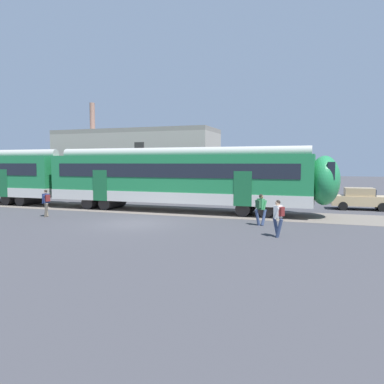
# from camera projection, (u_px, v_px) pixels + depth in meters

# --- Properties ---
(ground_plane) EXTENTS (160.00, 160.00, 0.00)m
(ground_plane) POSITION_uv_depth(u_px,v_px,m) (134.00, 224.00, 20.33)
(ground_plane) COLOR #38383D
(track_bed) EXTENTS (80.00, 4.40, 0.01)m
(track_bed) POSITION_uv_depth(u_px,v_px,m) (45.00, 205.00, 29.17)
(track_bed) COLOR #605951
(track_bed) RESTS_ON ground
(commuter_train) EXTENTS (38.05, 3.07, 4.73)m
(commuter_train) POSITION_uv_depth(u_px,v_px,m) (70.00, 177.00, 28.16)
(commuter_train) COLOR #B7B7B2
(commuter_train) RESTS_ON ground
(pedestrian_navy) EXTENTS (0.59, 0.63, 1.67)m
(pedestrian_navy) POSITION_uv_depth(u_px,v_px,m) (46.00, 201.00, 22.76)
(pedestrian_navy) COLOR #6B6051
(pedestrian_navy) RESTS_ON ground
(pedestrian_green) EXTENTS (0.67, 0.54, 1.67)m
(pedestrian_green) POSITION_uv_depth(u_px,v_px,m) (260.00, 207.00, 19.60)
(pedestrian_green) COLOR navy
(pedestrian_green) RESTS_ON ground
(pedestrian_white) EXTENTS (0.57, 0.65, 1.67)m
(pedestrian_white) POSITION_uv_depth(u_px,v_px,m) (278.00, 215.00, 16.54)
(pedestrian_white) COLOR navy
(pedestrian_white) RESTS_ON ground
(parked_car_tan) EXTENTS (4.07, 1.89, 1.54)m
(parked_car_tan) POSITION_uv_depth(u_px,v_px,m) (361.00, 199.00, 26.30)
(parked_car_tan) COLOR tan
(parked_car_tan) RESTS_ON ground
(background_building) EXTENTS (15.63, 5.00, 9.20)m
(background_building) POSITION_uv_depth(u_px,v_px,m) (135.00, 164.00, 35.84)
(background_building) COLOR gray
(background_building) RESTS_ON ground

